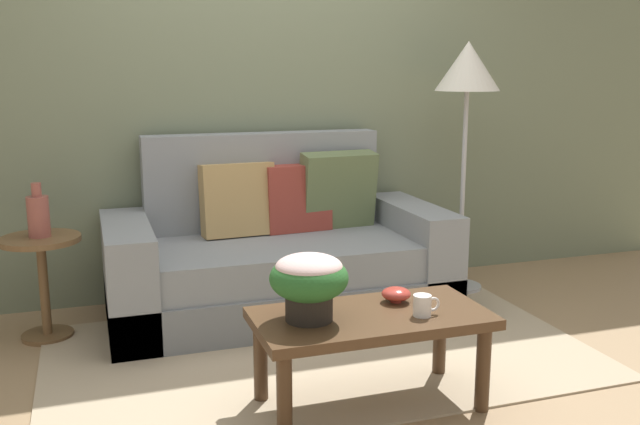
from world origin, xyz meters
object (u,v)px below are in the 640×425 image
Objects in this scene: couch at (278,258)px; coffee_table at (371,328)px; floor_lamp at (467,80)px; coffee_mug at (423,305)px; potted_plant at (309,279)px; snack_bowl at (396,294)px; side_table at (42,268)px; table_vase at (38,215)px.

couch reaches higher than coffee_table.
coffee_mug is (-1.00, -1.43, -0.90)m from floor_lamp.
potted_plant reaches higher than snack_bowl.
side_table is 1.70m from potted_plant.
couch is 1.36m from table_vase.
side_table is 2.09m from coffee_mug.
potted_plant is (-0.23, -1.32, 0.27)m from couch.
snack_bowl is (0.16, 0.10, 0.10)m from coffee_table.
potted_plant is at bearing 167.48° from coffee_mug.
coffee_mug is at bearing -80.30° from couch.
floor_lamp reaches higher than coffee_table.
snack_bowl is (0.21, -1.23, 0.13)m from couch.
couch reaches higher than coffee_mug.
floor_lamp is at bearing 0.91° from table_vase.
coffee_mug is 0.92× the size of snack_bowl.
table_vase is at bearing 138.32° from coffee_mug.
table_vase is (-2.56, -0.04, -0.69)m from floor_lamp.
coffee_table is at bearing -43.46° from table_vase.
coffee_mug is 2.10m from table_vase.
potted_plant is at bearing -99.69° from couch.
floor_lamp is (2.56, 0.04, 0.98)m from side_table.
couch is at bearing 99.70° from coffee_mug.
couch is 6.86× the size of table_vase.
snack_bowl is at bearing -80.26° from couch.
couch reaches higher than side_table.
floor_lamp is 12.32× the size of snack_bowl.
coffee_table is 2.06m from floor_lamp.
side_table is (-1.37, 1.29, 0.03)m from coffee_table.
floor_lamp reaches higher than couch.
potted_plant is 2.49× the size of snack_bowl.
coffee_mug is 0.20m from snack_bowl.
side_table is 1.74× the size of potted_plant.
table_vase reaches higher than coffee_table.
table_vase is (-1.53, 1.19, 0.22)m from snack_bowl.
coffee_table is (0.05, -1.33, 0.03)m from couch.
potted_plant is 0.50m from coffee_mug.
couch reaches higher than potted_plant.
coffee_table is at bearing -148.15° from snack_bowl.
side_table is at bearing -123.81° from table_vase.
coffee_table is at bearing -87.92° from couch.
couch is 1.25m from snack_bowl.
side_table is at bearing -179.03° from floor_lamp.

